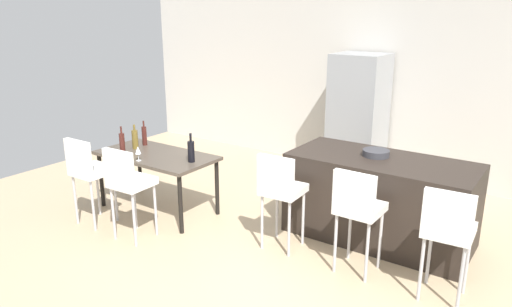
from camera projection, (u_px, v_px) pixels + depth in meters
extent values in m
plane|color=tan|center=(307.00, 265.00, 4.77)|extent=(10.00, 10.00, 0.00)
cube|color=beige|center=(418.00, 82.00, 6.81)|extent=(10.00, 0.12, 2.90)
cube|color=black|center=(380.00, 199.00, 5.21)|extent=(1.95, 0.89, 0.92)
cube|color=white|center=(283.00, 189.00, 4.97)|extent=(0.42, 0.42, 0.08)
cube|color=white|center=(275.00, 174.00, 4.77)|extent=(0.40, 0.08, 0.36)
cylinder|color=#B2B2B7|center=(277.00, 211.00, 5.28)|extent=(0.03, 0.03, 0.61)
cylinder|color=#B2B2B7|center=(303.00, 218.00, 5.12)|extent=(0.03, 0.03, 0.61)
cylinder|color=#B2B2B7|center=(262.00, 222.00, 5.02)|extent=(0.03, 0.03, 0.61)
cylinder|color=#B2B2B7|center=(289.00, 229.00, 4.86)|extent=(0.03, 0.03, 0.61)
cube|color=white|center=(360.00, 208.00, 4.51)|extent=(0.40, 0.40, 0.08)
cube|color=white|center=(354.00, 192.00, 4.31)|extent=(0.40, 0.06, 0.36)
cylinder|color=#B2B2B7|center=(350.00, 231.00, 4.82)|extent=(0.03, 0.03, 0.61)
cylinder|color=#B2B2B7|center=(380.00, 239.00, 4.64)|extent=(0.03, 0.03, 0.61)
cylinder|color=#B2B2B7|center=(335.00, 243.00, 4.57)|extent=(0.03, 0.03, 0.61)
cylinder|color=#B2B2B7|center=(367.00, 253.00, 4.39)|extent=(0.03, 0.03, 0.61)
cube|color=white|center=(449.00, 230.00, 4.07)|extent=(0.42, 0.42, 0.08)
cube|color=white|center=(448.00, 213.00, 3.86)|extent=(0.40, 0.09, 0.36)
cylinder|color=#B2B2B7|center=(429.00, 253.00, 4.38)|extent=(0.03, 0.03, 0.61)
cylinder|color=#B2B2B7|center=(467.00, 263.00, 4.22)|extent=(0.03, 0.03, 0.61)
cylinder|color=#B2B2B7|center=(421.00, 269.00, 4.12)|extent=(0.03, 0.03, 0.61)
cylinder|color=#B2B2B7|center=(461.00, 279.00, 3.96)|extent=(0.03, 0.03, 0.61)
cube|color=#4C4238|center=(156.00, 155.00, 5.88)|extent=(1.50, 0.76, 0.04)
cylinder|color=black|center=(140.00, 167.00, 6.61)|extent=(0.05, 0.05, 0.70)
cylinder|color=black|center=(217.00, 188.00, 5.86)|extent=(0.05, 0.05, 0.70)
cylinder|color=black|center=(101.00, 180.00, 6.11)|extent=(0.05, 0.05, 0.70)
cylinder|color=black|center=(181.00, 204.00, 5.35)|extent=(0.05, 0.05, 0.70)
cube|color=white|center=(93.00, 171.00, 5.55)|extent=(0.40, 0.40, 0.08)
cube|color=white|center=(78.00, 156.00, 5.35)|extent=(0.40, 0.06, 0.36)
cylinder|color=#B2B2B7|center=(98.00, 191.00, 5.86)|extent=(0.03, 0.03, 0.61)
cylinder|color=#B2B2B7|center=(115.00, 197.00, 5.69)|extent=(0.03, 0.03, 0.61)
cylinder|color=#B2B2B7|center=(76.00, 200.00, 5.61)|extent=(0.03, 0.03, 0.61)
cylinder|color=#B2B2B7|center=(93.00, 206.00, 5.43)|extent=(0.03, 0.03, 0.61)
cube|color=white|center=(132.00, 182.00, 5.18)|extent=(0.42, 0.42, 0.08)
cube|color=white|center=(118.00, 167.00, 4.98)|extent=(0.40, 0.08, 0.36)
cylinder|color=#B2B2B7|center=(135.00, 204.00, 5.49)|extent=(0.03, 0.03, 0.61)
cylinder|color=#B2B2B7|center=(155.00, 210.00, 5.33)|extent=(0.03, 0.03, 0.61)
cylinder|color=#B2B2B7|center=(113.00, 213.00, 5.23)|extent=(0.03, 0.03, 0.61)
cylinder|color=#B2B2B7|center=(134.00, 220.00, 5.07)|extent=(0.03, 0.03, 0.61)
cylinder|color=black|center=(191.00, 152.00, 5.53)|extent=(0.08, 0.08, 0.25)
cylinder|color=black|center=(191.00, 137.00, 5.48)|extent=(0.03, 0.03, 0.10)
cylinder|color=#471E19|center=(144.00, 136.00, 6.22)|extent=(0.06, 0.06, 0.24)
cylinder|color=#471E19|center=(144.00, 124.00, 6.17)|extent=(0.02, 0.02, 0.08)
cylinder|color=brown|center=(135.00, 140.00, 6.06)|extent=(0.08, 0.08, 0.24)
cylinder|color=brown|center=(134.00, 128.00, 6.01)|extent=(0.03, 0.03, 0.07)
cylinder|color=#471E19|center=(122.00, 142.00, 5.97)|extent=(0.07, 0.07, 0.22)
cylinder|color=#471E19|center=(121.00, 130.00, 5.93)|extent=(0.02, 0.02, 0.09)
cylinder|color=silver|center=(139.00, 160.00, 5.61)|extent=(0.06, 0.06, 0.00)
cylinder|color=silver|center=(138.00, 157.00, 5.60)|extent=(0.01, 0.01, 0.08)
cone|color=silver|center=(138.00, 150.00, 5.57)|extent=(0.07, 0.07, 0.09)
cube|color=#939699|center=(358.00, 118.00, 7.00)|extent=(0.72, 0.68, 1.84)
cylinder|color=#333338|center=(376.00, 153.00, 5.17)|extent=(0.29, 0.29, 0.07)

